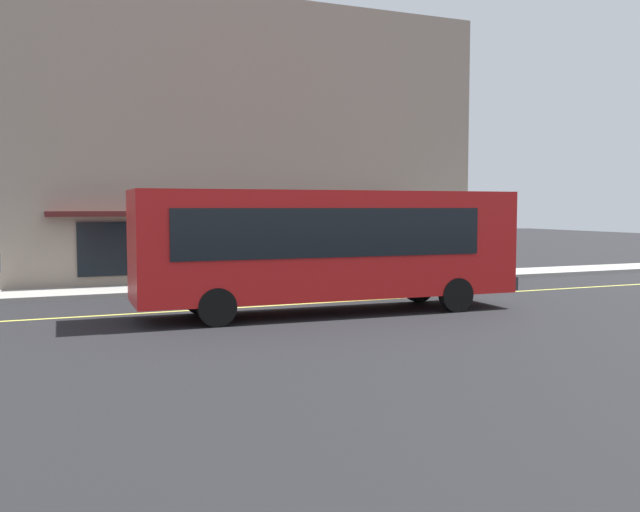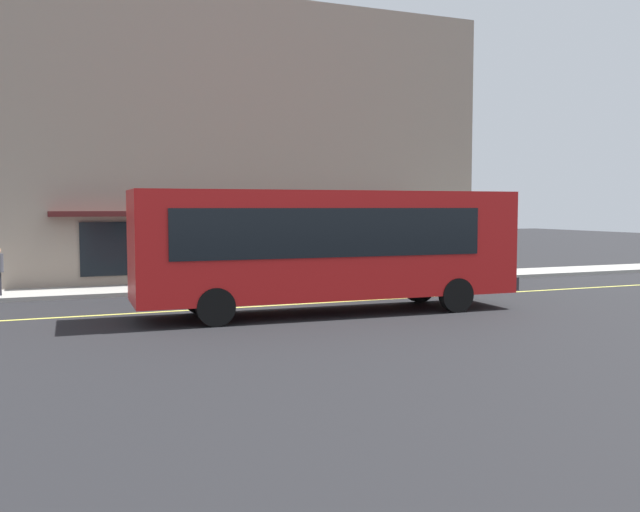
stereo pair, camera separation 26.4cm
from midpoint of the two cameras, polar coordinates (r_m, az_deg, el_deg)
ground at (r=21.33m, az=-5.14°, el=-4.18°), size 120.00×120.00×0.00m
sidewalk at (r=26.21m, az=-8.42°, el=-2.50°), size 80.00×2.54×0.15m
lane_centre_stripe at (r=21.33m, az=-5.14°, el=-4.17°), size 36.00×0.16×0.01m
storefront_building at (r=33.14m, az=-8.51°, el=8.56°), size 21.12×11.66×11.37m
bus at (r=19.84m, az=1.22°, el=0.98°), size 11.22×2.94×3.50m
traffic_light at (r=25.74m, az=-6.87°, el=2.88°), size 0.30×0.52×3.20m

